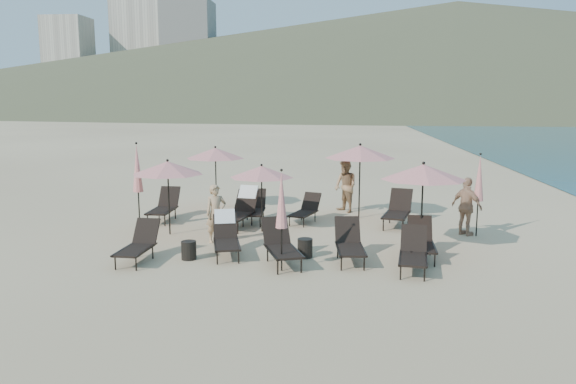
# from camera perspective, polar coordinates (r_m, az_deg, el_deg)

# --- Properties ---
(ground) EXTENTS (800.00, 800.00, 0.00)m
(ground) POSITION_cam_1_polar(r_m,az_deg,el_deg) (13.79, 2.97, -6.95)
(ground) COLOR #D6BA8C
(ground) RESTS_ON ground
(volcanic_headland) EXTENTS (690.00, 690.00, 55.00)m
(volcanic_headland) POSITION_cam_1_polar(r_m,az_deg,el_deg) (324.48, 18.59, 12.87)
(volcanic_headland) COLOR brown
(volcanic_headland) RESTS_ON ground
(hotel_skyline) EXTENTS (109.00, 82.00, 55.00)m
(hotel_skyline) POSITION_cam_1_polar(r_m,az_deg,el_deg) (300.31, -13.12, 12.99)
(hotel_skyline) COLOR beige
(hotel_skyline) RESTS_ON ground
(lounger_0) EXTENTS (0.69, 1.64, 0.92)m
(lounger_0) POSITION_cam_1_polar(r_m,az_deg,el_deg) (14.07, -14.96, -5.10)
(lounger_0) COLOR black
(lounger_0) RESTS_ON ground
(lounger_1) EXTENTS (1.00, 1.77, 1.04)m
(lounger_1) POSITION_cam_1_polar(r_m,az_deg,el_deg) (14.25, -6.32, -4.38)
(lounger_1) COLOR black
(lounger_1) RESTS_ON ground
(lounger_2) EXTENTS (1.21, 1.86, 1.00)m
(lounger_2) POSITION_cam_1_polar(r_m,az_deg,el_deg) (13.38, -0.71, -5.36)
(lounger_2) COLOR black
(lounger_2) RESTS_ON ground
(lounger_3) EXTENTS (0.78, 1.72, 0.96)m
(lounger_3) POSITION_cam_1_polar(r_m,az_deg,el_deg) (13.69, 6.27, -5.16)
(lounger_3) COLOR black
(lounger_3) RESTS_ON ground
(lounger_4) EXTENTS (0.70, 1.65, 0.93)m
(lounger_4) POSITION_cam_1_polar(r_m,az_deg,el_deg) (14.28, 13.39, -4.81)
(lounger_4) COLOR black
(lounger_4) RESTS_ON ground
(lounger_5) EXTENTS (0.82, 1.68, 0.93)m
(lounger_5) POSITION_cam_1_polar(r_m,az_deg,el_deg) (13.18, 12.61, -5.98)
(lounger_5) COLOR black
(lounger_5) RESTS_ON ground
(lounger_6) EXTENTS (0.68, 1.76, 1.01)m
(lounger_6) POSITION_cam_1_polar(r_m,az_deg,el_deg) (18.57, -12.46, -1.41)
(lounger_6) COLOR black
(lounger_6) RESTS_ON ground
(lounger_7) EXTENTS (0.72, 1.71, 0.97)m
(lounger_7) POSITION_cam_1_polar(r_m,az_deg,el_deg) (17.98, -3.44, -1.61)
(lounger_7) COLOR black
(lounger_7) RESTS_ON ground
(lounger_8) EXTENTS (1.05, 1.99, 1.18)m
(lounger_8) POSITION_cam_1_polar(r_m,az_deg,el_deg) (17.34, -4.81, -1.66)
(lounger_8) COLOR black
(lounger_8) RESTS_ON ground
(lounger_9) EXTENTS (1.04, 1.63, 0.87)m
(lounger_9) POSITION_cam_1_polar(r_m,az_deg,el_deg) (17.87, 1.78, -1.81)
(lounger_9) COLOR black
(lounger_9) RESTS_ON ground
(lounger_10) EXTENTS (1.13, 1.96, 1.06)m
(lounger_10) POSITION_cam_1_polar(r_m,az_deg,el_deg) (17.72, 11.09, -1.80)
(lounger_10) COLOR black
(lounger_10) RESTS_ON ground
(umbrella_open_0) EXTENTS (2.05, 2.05, 2.20)m
(umbrella_open_0) POSITION_cam_1_polar(r_m,az_deg,el_deg) (16.38, -12.12, 2.41)
(umbrella_open_0) COLOR black
(umbrella_open_0) RESTS_ON ground
(umbrella_open_1) EXTENTS (1.88, 1.88, 2.02)m
(umbrella_open_1) POSITION_cam_1_polar(r_m,az_deg,el_deg) (16.41, -2.70, 2.07)
(umbrella_open_1) COLOR black
(umbrella_open_1) RESTS_ON ground
(umbrella_open_2) EXTENTS (2.16, 2.16, 2.33)m
(umbrella_open_2) POSITION_cam_1_polar(r_m,az_deg,el_deg) (14.63, 13.58, 1.98)
(umbrella_open_2) COLOR black
(umbrella_open_2) RESTS_ON ground
(umbrella_open_3) EXTENTS (2.09, 2.09, 2.25)m
(umbrella_open_3) POSITION_cam_1_polar(r_m,az_deg,el_deg) (20.18, -7.39, 3.93)
(umbrella_open_3) COLOR black
(umbrella_open_3) RESTS_ON ground
(umbrella_open_4) EXTENTS (2.30, 2.30, 2.48)m
(umbrella_open_4) POSITION_cam_1_polar(r_m,az_deg,el_deg) (18.45, 7.34, 4.06)
(umbrella_open_4) COLOR black
(umbrella_open_4) RESTS_ON ground
(umbrella_closed_0) EXTENTS (0.28, 0.28, 2.36)m
(umbrella_closed_0) POSITION_cam_1_polar(r_m,az_deg,el_deg) (12.58, -0.67, -0.85)
(umbrella_closed_0) COLOR black
(umbrella_closed_0) RESTS_ON ground
(umbrella_closed_1) EXTENTS (0.28, 0.28, 2.40)m
(umbrella_closed_1) POSITION_cam_1_polar(r_m,az_deg,el_deg) (16.75, 18.85, 1.30)
(umbrella_closed_1) COLOR black
(umbrella_closed_1) RESTS_ON ground
(umbrella_closed_2) EXTENTS (0.31, 0.31, 2.63)m
(umbrella_closed_2) POSITION_cam_1_polar(r_m,az_deg,el_deg) (17.42, -15.06, 2.30)
(umbrella_closed_2) COLOR black
(umbrella_closed_2) RESTS_ON ground
(side_table_0) EXTENTS (0.37, 0.37, 0.45)m
(side_table_0) POSITION_cam_1_polar(r_m,az_deg,el_deg) (14.02, -10.05, -5.85)
(side_table_0) COLOR black
(side_table_0) RESTS_ON ground
(side_table_1) EXTENTS (0.38, 0.38, 0.47)m
(side_table_1) POSITION_cam_1_polar(r_m,az_deg,el_deg) (13.98, 1.74, -5.71)
(side_table_1) COLOR black
(side_table_1) RESTS_ON ground
(beachgoer_a) EXTENTS (0.70, 0.63, 1.60)m
(beachgoer_a) POSITION_cam_1_polar(r_m,az_deg,el_deg) (15.45, -7.33, -2.18)
(beachgoer_a) COLOR tan
(beachgoer_a) RESTS_ON ground
(beachgoer_b) EXTENTS (1.08, 1.12, 1.82)m
(beachgoer_b) POSITION_cam_1_polar(r_m,az_deg,el_deg) (19.52, 5.86, 0.59)
(beachgoer_b) COLOR #A67D55
(beachgoer_b) RESTS_ON ground
(beachgoer_c) EXTENTS (0.97, 1.01, 1.69)m
(beachgoer_c) POSITION_cam_1_polar(r_m,az_deg,el_deg) (16.89, 17.70, -1.41)
(beachgoer_c) COLOR tan
(beachgoer_c) RESTS_ON ground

